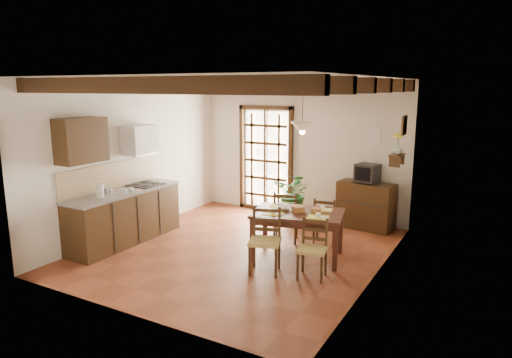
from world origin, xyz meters
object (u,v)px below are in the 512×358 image
Objects in this scene: chair_near_left at (265,253)px; pendant_lamp at (302,126)px; chair_near_right at (312,260)px; crt_tv at (367,173)px; dining_table at (298,218)px; sideboard at (366,206)px; chair_far_right at (325,230)px; chair_far_left at (286,225)px; potted_plant at (294,195)px; kitchen_counter at (125,216)px.

pendant_lamp is at bearing 59.52° from chair_near_left.
pendant_lamp is at bearing 115.02° from chair_near_right.
crt_tv is 2.24m from pendant_lamp.
sideboard is at bearing 62.82° from dining_table.
chair_near_left is at bearing -116.17° from dining_table.
chair_near_left is 1.14× the size of chair_far_right.
chair_far_left is 0.42× the size of potted_plant.
chair_far_right is 1.42m from potted_plant.
chair_near_left reaches higher than dining_table.
chair_far_right is (0.35, 1.54, -0.04)m from chair_near_left.
chair_near_left is at bearing -101.44° from pendant_lamp.
kitchen_counter is at bearing -163.33° from pendant_lamp.
chair_near_left is 1.58m from chair_far_right.
chair_near_right is (0.68, 0.16, -0.03)m from chair_near_left.
crt_tv is 0.55× the size of pendant_lamp.
chair_near_left reaches higher than sideboard.
potted_plant reaches higher than sideboard.
potted_plant is (-0.34, 1.10, 0.28)m from chair_far_left.
chair_near_right is 0.39× the size of potted_plant.
kitchen_counter is 3.46m from pendant_lamp.
chair_near_left is at bearing -74.93° from potted_plant.
crt_tv is (0.33, 1.27, 0.82)m from chair_far_right.
potted_plant is at bearing 49.95° from kitchen_counter.
chair_far_left is 0.87× the size of sideboard.
chair_far_left is 0.69m from chair_far_right.
kitchen_counter is 2.15× the size of sideboard.
chair_far_right is 0.38× the size of potted_plant.
chair_near_right is 2.77m from crt_tv.
chair_far_left is at bearing 119.15° from chair_near_right.
kitchen_counter is at bearing 161.16° from chair_near_left.
pendant_lamp reaches higher than chair_far_left.
sideboard is 0.64m from crt_tv.
chair_far_right is 0.80× the size of sideboard.
chair_near_left is 1.05× the size of chair_far_left.
chair_near_left is (2.76, 0.01, -0.17)m from kitchen_counter.
potted_plant is (-1.35, -0.34, 0.12)m from sideboard.
chair_far_right is (0.17, 0.77, -0.39)m from dining_table.
chair_far_right is (3.11, 1.55, -0.21)m from kitchen_counter.
chair_far_right is 0.99× the size of pendant_lamp.
dining_table is 1.70× the size of chair_far_left.
potted_plant is 2.36m from pendant_lamp.
crt_tv reaches higher than chair_near_left.
crt_tv is at bearing 75.39° from pendant_lamp.
chair_near_left is 2.90m from sideboard.
crt_tv is at bearing 39.34° from kitchen_counter.
chair_near_right is at bearing -76.67° from crt_tv.
dining_table is at bearing 66.73° from chair_far_right.
sideboard is at bearing -115.18° from chair_far_right.
kitchen_counter is 4.45m from sideboard.
chair_near_left is 1.13× the size of pendant_lamp.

